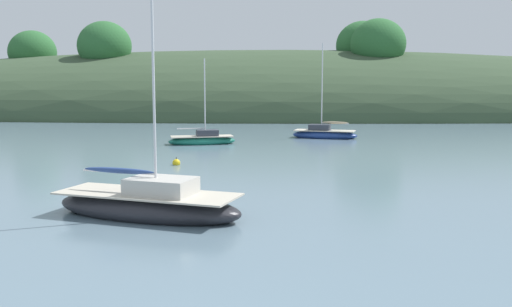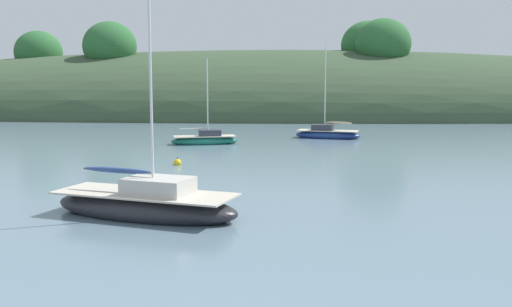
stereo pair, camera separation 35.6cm
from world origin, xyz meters
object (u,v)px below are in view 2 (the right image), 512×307
(sailboat_grey_yawl, at_px, (146,204))
(sailboat_black_sloop, at_px, (205,140))
(sailboat_teal_outer, at_px, (327,134))
(mooring_buoy_inner, at_px, (177,163))

(sailboat_grey_yawl, height_order, sailboat_black_sloop, sailboat_grey_yawl)
(sailboat_grey_yawl, relative_size, sailboat_teal_outer, 1.13)
(sailboat_grey_yawl, bearing_deg, mooring_buoy_inner, 95.24)
(mooring_buoy_inner, bearing_deg, sailboat_black_sloop, 89.15)
(sailboat_teal_outer, bearing_deg, mooring_buoy_inner, -122.06)
(sailboat_black_sloop, bearing_deg, sailboat_grey_yawl, -87.58)
(sailboat_teal_outer, bearing_deg, sailboat_grey_yawl, -107.11)
(sailboat_black_sloop, xyz_separation_m, mooring_buoy_inner, (-0.16, -10.61, -0.20))
(sailboat_grey_yawl, height_order, mooring_buoy_inner, sailboat_grey_yawl)
(sailboat_black_sloop, bearing_deg, mooring_buoy_inner, -90.85)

